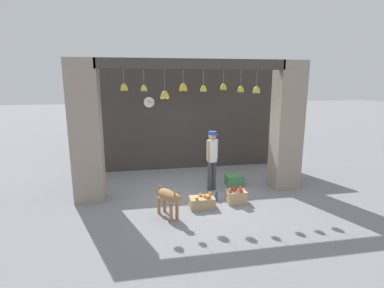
# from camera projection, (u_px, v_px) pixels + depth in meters

# --- Properties ---
(ground_plane) EXTENTS (60.00, 60.00, 0.00)m
(ground_plane) POSITION_uv_depth(u_px,v_px,m) (195.00, 196.00, 7.59)
(ground_plane) COLOR gray
(shop_back_wall) EXTENTS (6.41, 0.12, 3.38)m
(shop_back_wall) POSITION_uv_depth(u_px,v_px,m) (180.00, 118.00, 9.68)
(shop_back_wall) COLOR #38332D
(shop_back_wall) RESTS_ON ground_plane
(shop_pillar_left) EXTENTS (0.70, 0.60, 3.38)m
(shop_pillar_left) POSITION_uv_depth(u_px,v_px,m) (86.00, 132.00, 7.06)
(shop_pillar_left) COLOR gray
(shop_pillar_left) RESTS_ON ground_plane
(shop_pillar_right) EXTENTS (0.70, 0.60, 3.38)m
(shop_pillar_right) POSITION_uv_depth(u_px,v_px,m) (287.00, 126.00, 7.97)
(shop_pillar_right) COLOR gray
(shop_pillar_right) RESTS_ON ground_plane
(storefront_awning) EXTENTS (4.51, 0.28, 0.94)m
(storefront_awning) POSITION_uv_depth(u_px,v_px,m) (194.00, 67.00, 7.02)
(storefront_awning) COLOR #3D3833
(dog) EXTENTS (0.54, 0.85, 0.67)m
(dog) POSITION_uv_depth(u_px,v_px,m) (169.00, 197.00, 6.38)
(dog) COLOR #9E7042
(dog) RESTS_ON ground_plane
(shopkeeper) EXTENTS (0.33, 0.29, 1.60)m
(shopkeeper) POSITION_uv_depth(u_px,v_px,m) (212.00, 156.00, 7.84)
(shopkeeper) COLOR #424247
(shopkeeper) RESTS_ON ground_plane
(fruit_crate_oranges) EXTENTS (0.57, 0.36, 0.33)m
(fruit_crate_oranges) POSITION_uv_depth(u_px,v_px,m) (202.00, 202.00, 6.91)
(fruit_crate_oranges) COLOR tan
(fruit_crate_oranges) RESTS_ON ground_plane
(fruit_crate_apples) EXTENTS (0.46, 0.32, 0.37)m
(fruit_crate_apples) POSITION_uv_depth(u_px,v_px,m) (236.00, 196.00, 7.18)
(fruit_crate_apples) COLOR tan
(fruit_crate_apples) RESTS_ON ground_plane
(produce_box_green) EXTENTS (0.48, 0.39, 0.30)m
(produce_box_green) POSITION_uv_depth(u_px,v_px,m) (234.00, 180.00, 8.36)
(produce_box_green) COLOR #42844C
(produce_box_green) RESTS_ON ground_plane
(water_bottle) EXTENTS (0.07, 0.07, 0.22)m
(water_bottle) POSITION_uv_depth(u_px,v_px,m) (216.00, 197.00, 7.32)
(water_bottle) COLOR #2D60AD
(water_bottle) RESTS_ON ground_plane
(wall_clock) EXTENTS (0.35, 0.03, 0.35)m
(wall_clock) POSITION_uv_depth(u_px,v_px,m) (149.00, 102.00, 9.32)
(wall_clock) COLOR black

